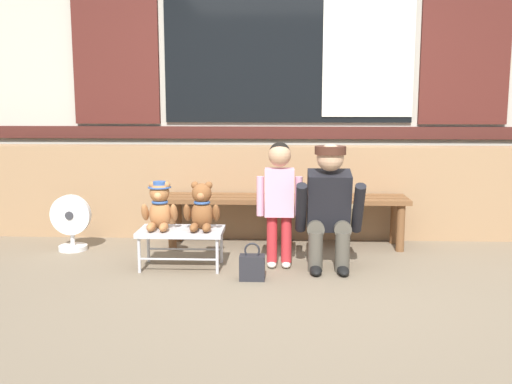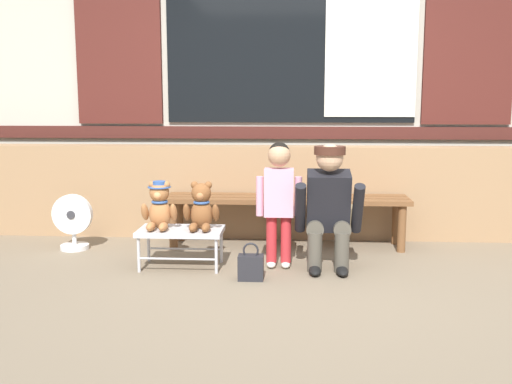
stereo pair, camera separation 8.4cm
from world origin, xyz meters
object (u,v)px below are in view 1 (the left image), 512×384
Objects in this scene: adult_crouching at (330,206)px; handbag_on_ground at (252,267)px; teddy_bear_plain at (202,208)px; small_display_bench at (181,233)px; child_standing at (279,191)px; wooden_bench_long at (285,204)px; floor_fan at (71,223)px; teddy_bear_with_hat at (160,207)px.

adult_crouching is 3.49× the size of handbag_on_ground.
handbag_on_ground is at bearing -36.18° from teddy_bear_plain.
small_display_bench is 0.65m from handbag_on_ground.
teddy_bear_plain is at bearing -175.07° from child_standing.
handbag_on_ground is at bearing -27.38° from small_display_bench.
wooden_bench_long is 3.28× the size of small_display_bench.
adult_crouching is at bearing -63.99° from wooden_bench_long.
floor_fan is (-2.14, 0.44, -0.24)m from adult_crouching.
teddy_bear_with_hat is at bearing -178.84° from adult_crouching.
adult_crouching is (0.96, 0.03, 0.02)m from teddy_bear_plain.
handbag_on_ground is 0.57× the size of floor_fan.
floor_fan is (-1.81, -0.24, -0.13)m from wooden_bench_long.
small_display_bench is 1.76× the size of teddy_bear_with_hat.
teddy_bear_with_hat reaches higher than wooden_bench_long.
small_display_bench is 1.15m from adult_crouching.
wooden_bench_long reaches higher than small_display_bench.
child_standing reaches higher than teddy_bear_with_hat.
teddy_bear_plain is 0.60m from child_standing.
floor_fan is (-1.18, 0.47, -0.23)m from teddy_bear_plain.
handbag_on_ground is (0.55, -0.29, -0.17)m from small_display_bench.
adult_crouching is at bearing -3.53° from child_standing.
small_display_bench is 2.35× the size of handbag_on_ground.
small_display_bench is at bearing -24.72° from floor_fan.
teddy_bear_plain is (0.16, 0.00, 0.20)m from small_display_bench.
teddy_bear_plain is 0.38× the size of child_standing.
wooden_bench_long is at bearing 41.79° from small_display_bench.
child_standing is at bearing -13.32° from floor_fan.
wooden_bench_long reaches higher than handbag_on_ground.
floor_fan is (-1.02, 0.47, -0.03)m from small_display_bench.
small_display_bench is 1.33× the size of floor_fan.
child_standing is (0.58, 0.05, 0.13)m from teddy_bear_plain.
wooden_bench_long is 1.06m from handbag_on_ground.
teddy_bear_plain reaches higher than small_display_bench.
child_standing is at bearing -94.27° from wooden_bench_long.
floor_fan reaches higher than wooden_bench_long.
wooden_bench_long is at bearing 116.01° from adult_crouching.
child_standing is at bearing 4.93° from teddy_bear_plain.
child_standing is 1.01× the size of adult_crouching.
adult_crouching reaches higher than small_display_bench.
adult_crouching reaches higher than handbag_on_ground.
wooden_bench_long is 1.07m from small_display_bench.
floor_fan reaches higher than small_display_bench.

